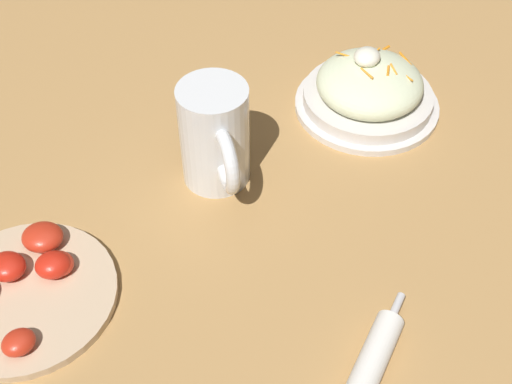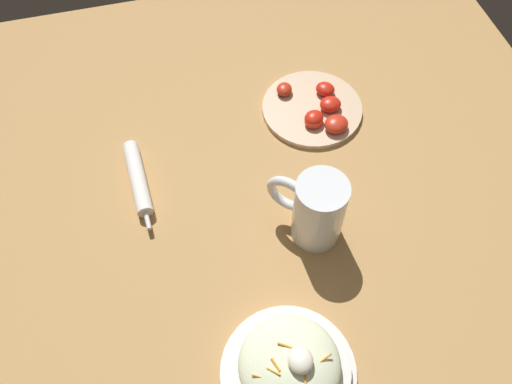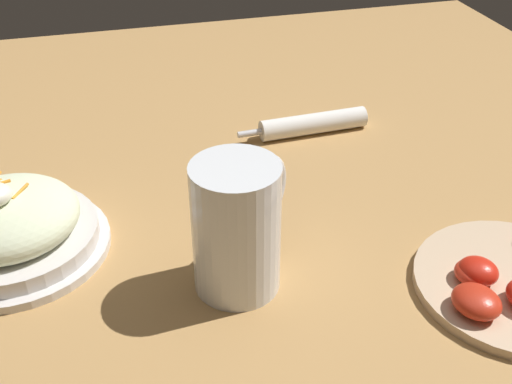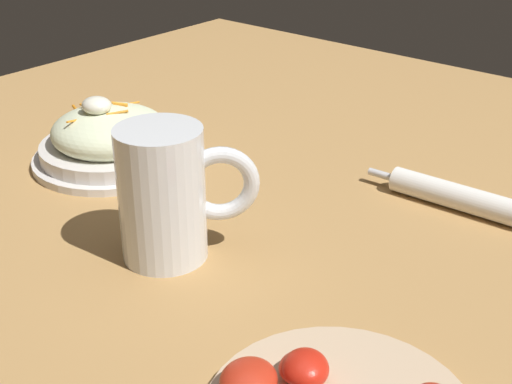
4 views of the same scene
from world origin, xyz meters
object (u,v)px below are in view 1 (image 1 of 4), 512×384
Objects in this scene: beer_mug at (216,142)px; tomato_plate at (26,288)px; salad_plate at (367,90)px; napkin_roll at (365,379)px.

tomato_plate is at bearing 161.48° from beer_mug.
salad_plate is 0.26m from beer_mug.
napkin_roll is at bearing -122.08° from beer_mug.
tomato_plate is at bearing 157.89° from salad_plate.
salad_plate is 0.55m from tomato_plate.
tomato_plate is (-0.27, 0.09, -0.05)m from beer_mug.
tomato_plate reaches higher than napkin_roll.
beer_mug is at bearing 153.95° from salad_plate.
beer_mug is 0.72× the size of napkin_roll.
salad_plate is at bearing -22.11° from tomato_plate.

